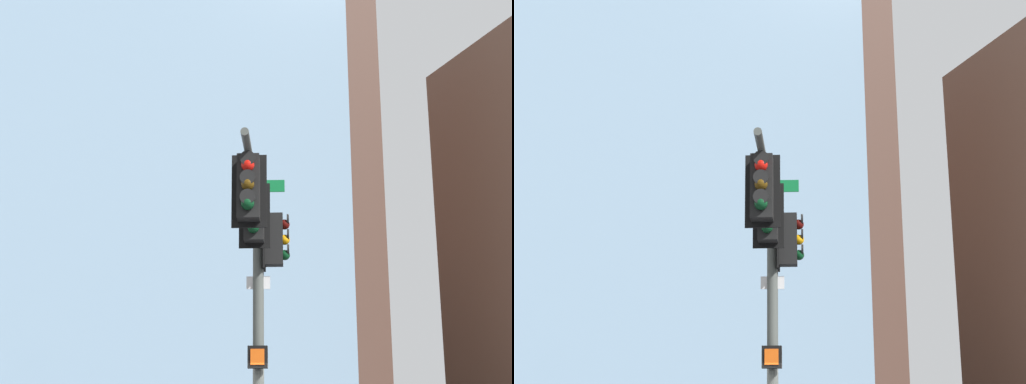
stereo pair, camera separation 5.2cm
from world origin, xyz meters
The scene contains 3 objects.
signal_pole_assembly centered at (-0.96, 0.26, 4.33)m, with size 4.30×2.24×6.16m.
building_brick_nearside centered at (44.16, -11.16, 17.79)m, with size 24.78×19.35×35.59m, color #4C3328.
building_brick_midblock centered at (43.77, -1.77, 14.53)m, with size 16.57×15.69×29.06m, color #4C3328.
Camera 1 is at (-13.36, 4.68, 1.88)m, focal length 52.87 mm.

